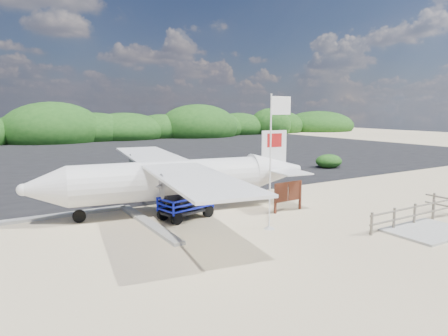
# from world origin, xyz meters

# --- Properties ---
(ground) EXTENTS (160.00, 160.00, 0.00)m
(ground) POSITION_xyz_m (0.00, 0.00, 0.00)
(ground) COLOR beige
(asphalt_apron) EXTENTS (90.00, 50.00, 0.04)m
(asphalt_apron) POSITION_xyz_m (0.00, 30.00, 0.00)
(asphalt_apron) COLOR #B2B2B2
(asphalt_apron) RESTS_ON ground
(lagoon) EXTENTS (9.00, 7.00, 0.40)m
(lagoon) POSITION_xyz_m (-9.00, 1.50, 0.00)
(lagoon) COLOR #B2B2B2
(lagoon) RESTS_ON ground
(walkway_pad) EXTENTS (3.50, 2.50, 0.10)m
(walkway_pad) POSITION_xyz_m (5.50, -6.00, 0.00)
(walkway_pad) COLOR #B2B2B2
(walkway_pad) RESTS_ON ground
(vegetation_band) EXTENTS (124.00, 8.00, 4.40)m
(vegetation_band) POSITION_xyz_m (0.00, 55.00, 0.00)
(vegetation_band) COLOR #B2B2B2
(vegetation_band) RESTS_ON ground
(fence) EXTENTS (6.40, 2.00, 1.10)m
(fence) POSITION_xyz_m (6.00, -5.00, 0.00)
(fence) COLOR #B2B2B2
(fence) RESTS_ON ground
(baggage_cart) EXTENTS (3.01, 2.12, 1.37)m
(baggage_cart) POSITION_xyz_m (-2.55, 1.47, 0.00)
(baggage_cart) COLOR #0D18C7
(baggage_cart) RESTS_ON ground
(flagpole) EXTENTS (1.24, 0.62, 5.96)m
(flagpole) POSITION_xyz_m (-0.12, -2.01, 0.00)
(flagpole) COLOR white
(flagpole) RESTS_ON ground
(signboard) EXTENTS (1.95, 0.24, 1.60)m
(signboard) POSITION_xyz_m (2.62, -0.05, 0.00)
(signboard) COLOR #5E2C1B
(signboard) RESTS_ON ground
(crew_a) EXTENTS (0.67, 0.57, 1.56)m
(crew_a) POSITION_xyz_m (-0.64, 5.24, 0.78)
(crew_a) COLOR #121344
(crew_a) RESTS_ON ground
(crew_b) EXTENTS (1.12, 1.01, 1.87)m
(crew_b) POSITION_xyz_m (1.49, 4.35, 0.93)
(crew_b) COLOR #121344
(crew_b) RESTS_ON ground
(aircraft_large) EXTENTS (20.04, 20.04, 5.25)m
(aircraft_large) POSITION_xyz_m (15.99, 19.70, 0.00)
(aircraft_large) COLOR #B2B2B2
(aircraft_large) RESTS_ON ground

